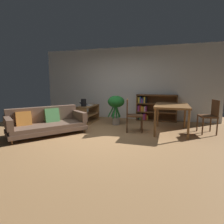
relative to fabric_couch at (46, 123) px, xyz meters
The scene contains 11 objects.
ground_plane 1.56m from the fabric_couch, ahead, with size 8.16×8.16×0.00m, color #A87A4C.
back_wall_panel 3.47m from the fabric_couch, 62.89° to the left, with size 6.80×0.10×2.70m, color silver.
fabric_couch is the anchor object (origin of this frame).
media_console 1.81m from the fabric_couch, 76.28° to the left, with size 0.42×1.14×0.59m.
open_laptop 1.89m from the fabric_couch, 78.41° to the left, with size 0.45×0.33×0.10m.
desk_speaker 1.61m from the fabric_couch, 75.11° to the left, with size 0.18×0.18×0.25m.
potted_floor_plant 2.27m from the fabric_couch, 48.29° to the left, with size 0.55×0.56×0.97m.
dining_table 3.46m from the fabric_couch, 20.49° to the left, with size 0.90×1.29×0.77m.
dining_chair_near 2.37m from the fabric_couch, 24.39° to the left, with size 0.53×0.49×0.92m.
dining_chair_far 4.47m from the fabric_couch, 18.29° to the left, with size 0.48×0.52×0.92m.
bookshelf 3.78m from the fabric_couch, 46.62° to the left, with size 1.43×0.34×0.96m.
Camera 1 is at (1.64, -4.36, 1.36)m, focal length 29.61 mm.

